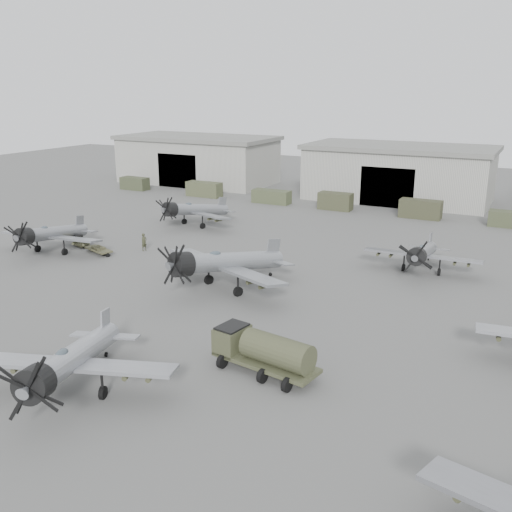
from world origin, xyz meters
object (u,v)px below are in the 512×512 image
(aircraft_far_1, at_px, (422,253))
(fuel_tanker, at_px, (264,350))
(aircraft_mid_0, at_px, (48,234))
(ground_crew, at_px, (144,242))
(aircraft_near_1, at_px, (68,362))
(tug_trailer, at_px, (88,245))
(aircraft_mid_1, at_px, (221,263))
(aircraft_far_0, at_px, (192,210))

(aircraft_far_1, xyz_separation_m, fuel_tanker, (-4.65, -25.04, -0.49))
(aircraft_mid_0, xyz_separation_m, ground_crew, (8.42, 5.66, -1.20))
(aircraft_far_1, bearing_deg, aircraft_mid_0, -165.05)
(aircraft_near_1, xyz_separation_m, fuel_tanker, (8.70, 7.94, -0.72))
(aircraft_far_1, xyz_separation_m, ground_crew, (-29.04, -5.97, -1.06))
(aircraft_mid_0, xyz_separation_m, tug_trailer, (2.41, 3.23, -1.70))
(aircraft_mid_0, height_order, ground_crew, aircraft_mid_0)
(aircraft_mid_1, bearing_deg, aircraft_far_1, 62.64)
(ground_crew, bearing_deg, aircraft_far_1, -67.17)
(aircraft_mid_1, bearing_deg, ground_crew, 174.74)
(aircraft_near_1, distance_m, aircraft_far_0, 42.73)
(aircraft_far_0, bearing_deg, aircraft_far_1, 4.60)
(aircraft_far_0, relative_size, tug_trailer, 1.83)
(aircraft_mid_1, bearing_deg, aircraft_far_0, 150.75)
(tug_trailer, bearing_deg, aircraft_mid_1, 5.16)
(aircraft_far_1, height_order, fuel_tanker, aircraft_far_1)
(tug_trailer, relative_size, ground_crew, 3.33)
(fuel_tanker, xyz_separation_m, ground_crew, (-24.40, 19.07, -0.57))
(aircraft_far_1, bearing_deg, tug_trailer, -168.83)
(fuel_tanker, relative_size, ground_crew, 3.71)
(tug_trailer, bearing_deg, ground_crew, 40.20)
(aircraft_near_1, xyz_separation_m, aircraft_far_1, (13.35, 32.98, -0.23))
(ground_crew, bearing_deg, aircraft_mid_1, -105.39)
(aircraft_mid_1, distance_m, ground_crew, 15.93)
(aircraft_mid_0, bearing_deg, aircraft_far_1, 10.59)
(aircraft_far_1, distance_m, fuel_tanker, 25.47)
(aircraft_mid_1, xyz_separation_m, tug_trailer, (-20.19, 4.66, -2.06))
(aircraft_far_1, relative_size, fuel_tanker, 1.53)
(aircraft_mid_0, bearing_deg, tug_trailer, 46.67)
(aircraft_mid_1, relative_size, aircraft_far_1, 1.23)
(aircraft_mid_0, bearing_deg, ground_crew, 27.27)
(aircraft_mid_0, relative_size, ground_crew, 6.11)
(aircraft_mid_1, xyz_separation_m, aircraft_far_0, (-15.75, 19.17, -0.36))
(aircraft_far_1, distance_m, tug_trailer, 36.08)
(aircraft_mid_0, xyz_separation_m, aircraft_far_1, (37.47, 11.63, -0.14))
(aircraft_mid_0, distance_m, ground_crew, 10.22)
(fuel_tanker, distance_m, tug_trailer, 34.68)
(aircraft_mid_1, distance_m, aircraft_far_1, 19.80)
(aircraft_far_0, distance_m, aircraft_far_1, 31.23)
(aircraft_far_1, relative_size, ground_crew, 5.68)
(aircraft_mid_0, height_order, aircraft_far_0, aircraft_far_0)
(aircraft_mid_1, relative_size, tug_trailer, 2.10)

